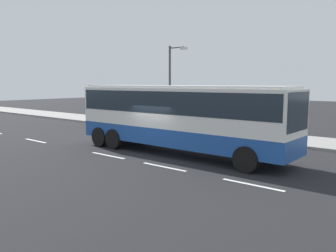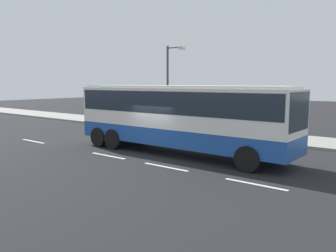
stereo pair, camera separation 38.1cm
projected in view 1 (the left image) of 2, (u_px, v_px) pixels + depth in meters
ground_plane at (158, 154)px, 17.68m from camera, size 120.00×120.00×0.00m
sidewalk_curb at (238, 134)px, 24.08m from camera, size 80.00×4.00×0.15m
lane_centreline at (88, 151)px, 18.48m from camera, size 23.10×0.16×0.01m
coach_bus at (179, 112)px, 17.58m from camera, size 12.04×2.76×3.50m
pedestrian_near_curb at (184, 117)px, 26.14m from camera, size 0.32×0.32×1.59m
street_lamp at (172, 82)px, 25.20m from camera, size 1.58×0.24×6.14m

